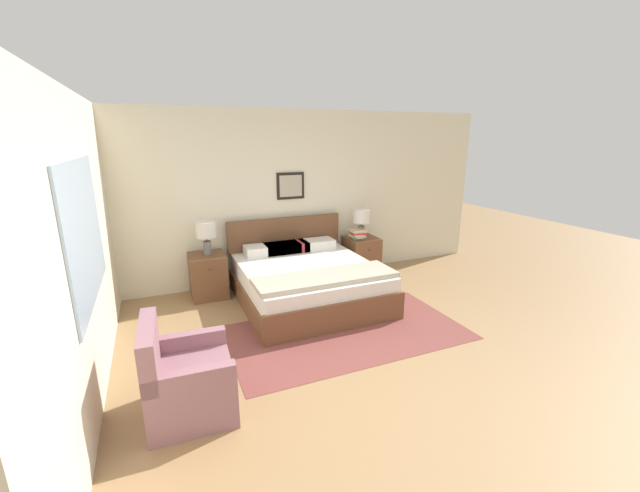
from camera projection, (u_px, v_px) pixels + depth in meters
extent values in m
plane|color=#99754C|center=(388.00, 385.00, 3.60)|extent=(16.00, 16.00, 0.00)
cube|color=beige|center=(281.00, 197.00, 6.02)|extent=(7.15, 0.06, 2.60)
cube|color=black|center=(291.00, 186.00, 5.99)|extent=(0.43, 0.02, 0.41)
cube|color=#B2A893|center=(291.00, 186.00, 5.98)|extent=(0.36, 0.00, 0.32)
cube|color=beige|center=(89.00, 235.00, 3.72)|extent=(0.06, 5.50, 2.60)
cube|color=#9EBCDB|center=(85.00, 231.00, 3.26)|extent=(0.02, 1.70, 1.18)
cube|color=brown|center=(347.00, 332.00, 4.57)|extent=(2.72, 1.48, 0.01)
cube|color=brown|center=(308.00, 292.00, 5.39)|extent=(1.79, 1.96, 0.28)
cube|color=brown|center=(338.00, 306.00, 4.50)|extent=(1.79, 0.06, 0.08)
cube|color=white|center=(308.00, 274.00, 5.32)|extent=(1.72, 1.88, 0.25)
cube|color=brown|center=(285.00, 233.00, 6.07)|extent=(1.79, 0.06, 0.48)
cube|color=#B2A893|center=(326.00, 277.00, 4.74)|extent=(1.76, 0.55, 0.06)
cube|color=white|center=(263.00, 250.00, 5.75)|extent=(0.52, 0.32, 0.14)
cube|color=white|center=(317.00, 244.00, 6.07)|extent=(0.52, 0.32, 0.14)
cube|color=#9E2D33|center=(290.00, 247.00, 5.91)|extent=(0.52, 0.32, 0.14)
cube|color=#9E2D33|center=(282.00, 248.00, 5.86)|extent=(0.52, 0.32, 0.14)
cube|color=#8E606B|center=(191.00, 389.00, 3.21)|extent=(0.70, 0.72, 0.42)
cube|color=#8E606B|center=(149.00, 350.00, 3.01)|extent=(0.15, 0.70, 0.41)
cube|color=#8E606B|center=(186.00, 341.00, 3.40)|extent=(0.67, 0.13, 0.14)
cube|color=#8E606B|center=(190.00, 379.00, 2.87)|extent=(0.67, 0.13, 0.14)
cube|color=brown|center=(208.00, 276.00, 5.53)|extent=(0.49, 0.51, 0.62)
sphere|color=#332D28|center=(210.00, 270.00, 5.25)|extent=(0.02, 0.02, 0.02)
cube|color=brown|center=(361.00, 256.00, 6.46)|extent=(0.49, 0.51, 0.62)
sphere|color=#332D28|center=(370.00, 250.00, 6.18)|extent=(0.02, 0.02, 0.02)
cylinder|color=slate|center=(207.00, 248.00, 5.43)|extent=(0.11, 0.11, 0.19)
cylinder|color=slate|center=(207.00, 239.00, 5.40)|extent=(0.02, 0.02, 0.06)
cylinder|color=silver|center=(206.00, 229.00, 5.36)|extent=(0.27, 0.27, 0.22)
cylinder|color=slate|center=(361.00, 232.00, 6.35)|extent=(0.11, 0.11, 0.19)
cylinder|color=slate|center=(361.00, 224.00, 6.31)|extent=(0.02, 0.02, 0.06)
cylinder|color=silver|center=(362.00, 216.00, 6.28)|extent=(0.27, 0.27, 0.22)
cube|color=#4C7551|center=(357.00, 238.00, 6.29)|extent=(0.22, 0.24, 0.03)
cube|color=beige|center=(357.00, 236.00, 6.28)|extent=(0.22, 0.28, 0.03)
cube|color=silver|center=(357.00, 234.00, 6.27)|extent=(0.19, 0.26, 0.02)
cube|color=#B7332D|center=(357.00, 233.00, 6.26)|extent=(0.25, 0.29, 0.03)
cube|color=beige|center=(357.00, 231.00, 6.26)|extent=(0.24, 0.25, 0.04)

